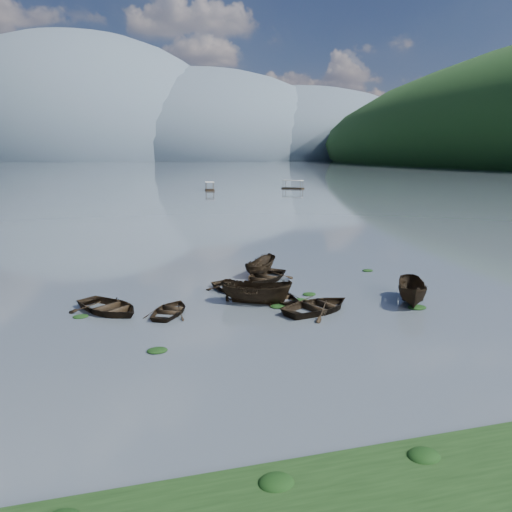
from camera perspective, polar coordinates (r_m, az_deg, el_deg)
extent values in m
plane|color=#49525B|center=(28.23, 6.57, -8.72)|extent=(2400.00, 2400.00, 0.00)
cube|color=black|center=(17.52, 25.49, -23.52)|extent=(60.00, 6.00, 0.50)
ellipsoid|color=#475666|center=(925.90, -18.83, 10.37)|extent=(520.00, 520.00, 340.00)
ellipsoid|color=#475666|center=(936.65, -6.31, 10.92)|extent=(520.00, 520.00, 260.00)
ellipsoid|color=#475666|center=(981.71, 4.31, 10.98)|extent=(520.00, 520.00, 220.00)
imported|color=black|center=(32.95, -16.47, -6.14)|extent=(5.90, 6.22, 1.05)
imported|color=black|center=(31.80, -9.72, -6.47)|extent=(4.17, 4.66, 0.79)
imported|color=black|center=(33.30, 0.01, -5.46)|extent=(5.14, 4.04, 1.88)
imported|color=black|center=(34.36, 2.54, -4.93)|extent=(3.50, 4.41, 0.82)
imported|color=black|center=(32.02, 7.12, -6.26)|extent=(6.00, 5.19, 1.04)
imported|color=black|center=(35.06, 17.38, -5.13)|extent=(3.82, 5.05, 1.84)
imported|color=black|center=(36.29, -2.66, -4.03)|extent=(4.33, 4.99, 0.87)
imported|color=black|center=(39.22, 0.97, -2.83)|extent=(6.00, 6.06, 1.03)
imported|color=black|center=(41.20, 0.48, -2.12)|extent=(4.04, 4.21, 1.64)
ellipsoid|color=black|center=(26.06, -11.22, -10.65)|extent=(1.04, 0.85, 0.23)
ellipsoid|color=black|center=(33.96, 5.08, -5.17)|extent=(1.06, 0.85, 0.23)
ellipsoid|color=black|center=(32.59, 2.54, -5.86)|extent=(1.07, 0.85, 0.23)
ellipsoid|color=black|center=(35.52, 6.10, -4.44)|extent=(0.96, 0.81, 0.21)
ellipsoid|color=black|center=(33.94, 17.93, -5.71)|extent=(1.24, 0.98, 0.26)
ellipsoid|color=black|center=(32.45, -19.41, -6.61)|extent=(0.94, 0.76, 0.20)
ellipsoid|color=black|center=(36.30, 1.76, -4.02)|extent=(1.04, 0.87, 0.22)
ellipsoid|color=black|center=(43.44, 12.64, -1.69)|extent=(0.94, 0.76, 0.21)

